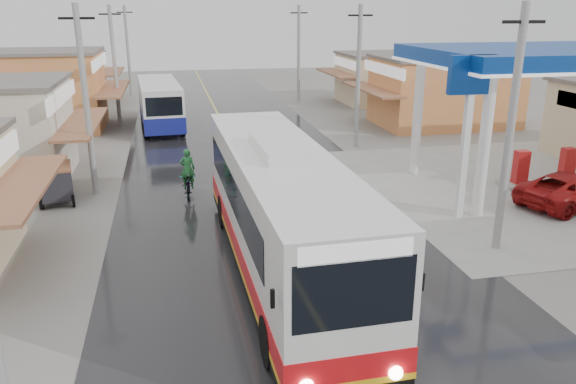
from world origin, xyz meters
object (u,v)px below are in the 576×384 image
jeepney (571,189)px  second_bus (160,103)px  coach_bus (280,211)px  tricycle_near (56,182)px  cyclist (188,181)px

jeepney → second_bus: bearing=21.3°
coach_bus → tricycle_near: bearing=132.3°
second_bus → jeepney: size_ratio=1.90×
second_bus → tricycle_near: size_ratio=4.47×
cyclist → coach_bus: bearing=-70.4°
coach_bus → cyclist: bearing=106.0°
coach_bus → jeepney: coach_bus is taller
second_bus → cyclist: size_ratio=4.38×
coach_bus → second_bus: 23.57m
second_bus → tricycle_near: 15.57m
second_bus → cyclist: second_bus is taller
coach_bus → tricycle_near: 11.50m
second_bus → coach_bus: bearing=-84.9°
tricycle_near → second_bus: bearing=64.0°
tricycle_near → cyclist: bearing=-13.7°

